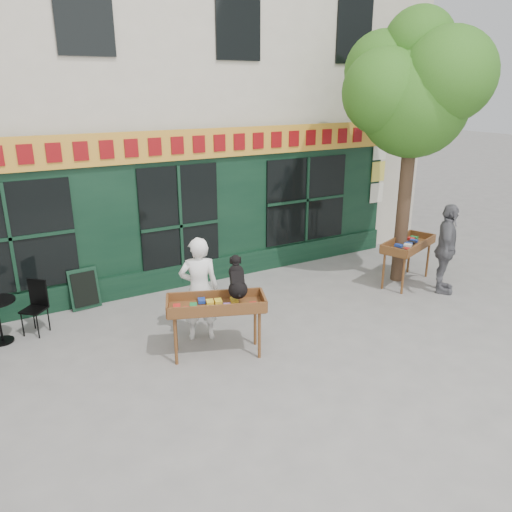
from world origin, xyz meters
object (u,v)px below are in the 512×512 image
object	(u,v)px
dog	(237,276)
book_cart_right	(408,247)
woman	(199,289)
man_right	(446,249)
book_cart_center	(216,307)

from	to	relation	value
dog	book_cart_right	size ratio (longest dim) A/B	0.37
woman	book_cart_right	xyz separation A→B (m)	(4.94, 0.11, -0.08)
book_cart_right	man_right	size ratio (longest dim) A/B	0.86
book_cart_right	dog	bearing A→B (deg)	169.62
dog	book_cart_right	xyz separation A→B (m)	(4.59, 0.81, -0.47)
dog	woman	world-z (taller)	woman
book_cart_right	book_cart_center	bearing A→B (deg)	168.36
book_cart_center	dog	size ratio (longest dim) A/B	2.70
man_right	dog	bearing A→B (deg)	140.32
book_cart_center	book_cart_right	size ratio (longest dim) A/B	1.00
dog	man_right	bearing A→B (deg)	21.77
book_cart_right	woman	bearing A→B (deg)	160.89
man_right	book_cart_center	bearing A→B (deg)	139.73
book_cart_center	woman	distance (m)	0.65
book_cart_center	man_right	world-z (taller)	man_right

